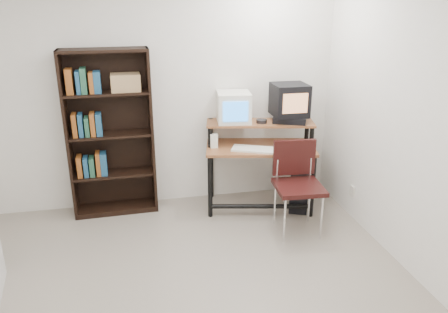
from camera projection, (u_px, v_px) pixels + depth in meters
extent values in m
cube|color=gray|center=(185.00, 308.00, 3.43)|extent=(4.00, 4.00, 0.01)
cube|color=white|center=(159.00, 93.00, 4.82)|extent=(4.00, 0.01, 2.60)
cube|color=white|center=(438.00, 134.00, 3.37)|extent=(0.01, 4.00, 2.60)
cube|color=#945730|center=(260.00, 147.00, 4.86)|extent=(1.29, 0.83, 0.03)
cube|color=#945730|center=(260.00, 123.00, 4.88)|extent=(1.24, 0.60, 0.02)
cylinder|color=black|center=(210.00, 187.00, 4.74)|extent=(0.05, 0.05, 0.72)
cylinder|color=black|center=(313.00, 186.00, 4.74)|extent=(0.05, 0.05, 0.72)
cylinder|color=black|center=(211.00, 159.00, 5.18)|extent=(0.05, 0.05, 0.98)
cylinder|color=black|center=(305.00, 158.00, 5.18)|extent=(0.05, 0.05, 0.98)
cylinder|color=black|center=(261.00, 206.00, 4.82)|extent=(1.10, 0.28, 0.05)
cube|color=white|center=(234.00, 108.00, 4.84)|extent=(0.40, 0.40, 0.34)
cube|color=#2B7CE3|center=(236.00, 112.00, 4.67)|extent=(0.27, 0.04, 0.22)
cube|color=black|center=(290.00, 120.00, 4.86)|extent=(0.43, 0.38, 0.08)
cube|color=black|center=(289.00, 100.00, 4.83)|extent=(0.37, 0.36, 0.35)
cube|color=tan|center=(295.00, 103.00, 4.66)|extent=(0.28, 0.01, 0.21)
cylinder|color=#26262B|center=(262.00, 122.00, 4.83)|extent=(0.13, 0.13, 0.05)
cube|color=white|center=(254.00, 150.00, 4.73)|extent=(0.51, 0.39, 0.03)
cube|color=black|center=(289.00, 151.00, 4.74)|extent=(0.25, 0.22, 0.01)
cube|color=white|center=(288.00, 149.00, 4.73)|extent=(0.10, 0.07, 0.03)
cube|color=white|center=(214.00, 141.00, 4.79)|extent=(0.08, 0.08, 0.17)
cube|color=black|center=(299.00, 189.00, 5.03)|extent=(0.35, 0.49, 0.42)
cube|color=black|center=(299.00, 187.00, 4.38)|extent=(0.50, 0.50, 0.04)
cube|color=black|center=(294.00, 157.00, 4.49)|extent=(0.44, 0.07, 0.38)
cylinder|color=silver|center=(285.00, 220.00, 4.27)|extent=(0.02, 0.02, 0.48)
cylinder|color=silver|center=(321.00, 218.00, 4.32)|extent=(0.02, 0.02, 0.48)
cylinder|color=silver|center=(275.00, 203.00, 4.62)|extent=(0.02, 0.02, 0.48)
cylinder|color=silver|center=(309.00, 201.00, 4.67)|extent=(0.02, 0.02, 0.48)
cube|color=black|center=(68.00, 137.00, 4.59)|extent=(0.04, 0.30, 1.81)
cube|color=black|center=(152.00, 132.00, 4.79)|extent=(0.04, 0.30, 1.81)
cube|color=black|center=(111.00, 131.00, 4.82)|extent=(0.90, 0.05, 1.81)
cube|color=black|center=(103.00, 50.00, 4.39)|extent=(0.91, 0.33, 0.03)
cube|color=black|center=(117.00, 208.00, 4.99)|extent=(0.91, 0.33, 0.06)
cube|color=black|center=(114.00, 173.00, 4.85)|extent=(0.85, 0.31, 0.03)
cube|color=black|center=(111.00, 135.00, 4.69)|extent=(0.85, 0.31, 0.02)
cube|color=black|center=(107.00, 93.00, 4.54)|extent=(0.85, 0.31, 0.02)
cube|color=#9C794F|center=(126.00, 82.00, 4.54)|extent=(0.31, 0.23, 0.18)
cube|color=beige|center=(352.00, 191.00, 4.77)|extent=(0.02, 0.08, 0.12)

